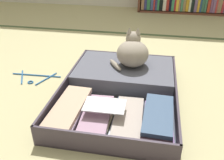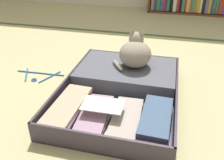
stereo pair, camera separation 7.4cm
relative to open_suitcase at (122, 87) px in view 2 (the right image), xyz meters
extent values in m
plane|color=tan|center=(-0.05, 0.00, -0.05)|extent=(10.00, 10.00, 0.00)
cube|color=#3F5131|center=(-0.05, 1.20, -0.05)|extent=(4.80, 0.05, 0.00)
cube|color=brown|center=(0.52, 2.24, -0.04)|extent=(1.19, 0.27, 0.02)
cube|color=#987350|center=(-0.02, 2.24, 0.08)|extent=(0.04, 0.22, 0.19)
cube|color=#3C3F82|center=(0.02, 2.25, 0.07)|extent=(0.03, 0.22, 0.18)
cube|color=#337B4C|center=(0.06, 2.24, 0.08)|extent=(0.04, 0.22, 0.19)
cube|color=#3D4F81|center=(0.11, 2.24, 0.07)|extent=(0.04, 0.22, 0.18)
cube|color=#C33236|center=(0.14, 2.24, 0.09)|extent=(0.02, 0.22, 0.22)
cube|color=#3F4482|center=(0.17, 2.25, 0.08)|extent=(0.02, 0.22, 0.20)
cube|color=#368552|center=(0.19, 2.24, 0.08)|extent=(0.03, 0.22, 0.19)
cube|color=black|center=(0.23, 2.25, 0.10)|extent=(0.04, 0.22, 0.23)
cube|color=silver|center=(0.28, 2.24, 0.09)|extent=(0.04, 0.22, 0.22)
cube|color=#B22D29|center=(0.32, 2.25, 0.09)|extent=(0.04, 0.22, 0.21)
cube|color=black|center=(0.36, 2.24, 0.10)|extent=(0.03, 0.22, 0.23)
cube|color=#3C885E|center=(0.39, 2.24, 0.09)|extent=(0.03, 0.22, 0.21)
cube|color=#C22D37|center=(0.42, 2.25, 0.08)|extent=(0.02, 0.22, 0.20)
cube|color=yellow|center=(0.45, 2.24, 0.08)|extent=(0.04, 0.22, 0.20)
cube|color=#A56F61|center=(0.48, 2.24, 0.08)|extent=(0.02, 0.22, 0.20)
cube|color=#488965|center=(0.51, 2.24, 0.08)|extent=(0.03, 0.22, 0.20)
cube|color=#997F54|center=(0.54, 2.25, 0.09)|extent=(0.03, 0.22, 0.22)
cube|color=gold|center=(0.58, 2.25, 0.09)|extent=(0.04, 0.22, 0.21)
cube|color=silver|center=(0.61, 2.24, 0.08)|extent=(0.03, 0.22, 0.19)
cube|color=black|center=(0.65, 2.24, 0.10)|extent=(0.04, 0.22, 0.23)
cube|color=slate|center=(0.69, 2.23, 0.07)|extent=(0.04, 0.22, 0.18)
cube|color=gold|center=(0.72, 2.24, 0.08)|extent=(0.03, 0.22, 0.20)
cube|color=#294C86|center=(0.75, 2.24, 0.07)|extent=(0.02, 0.22, 0.18)
cube|color=#407659|center=(0.78, 2.25, 0.09)|extent=(0.03, 0.22, 0.22)
cube|color=#438163|center=(0.82, 2.25, 0.10)|extent=(0.03, 0.22, 0.23)
cube|color=#B93926|center=(0.86, 2.24, 0.10)|extent=(0.03, 0.22, 0.23)
cube|color=slate|center=(0.89, 2.25, 0.07)|extent=(0.03, 0.22, 0.18)
cube|color=#3A323E|center=(0.00, -0.30, -0.05)|extent=(0.69, 0.47, 0.01)
cube|color=#3A323E|center=(0.00, -0.53, 0.01)|extent=(0.69, 0.01, 0.12)
cube|color=#3A323E|center=(-0.34, -0.30, 0.01)|extent=(0.01, 0.47, 0.12)
cube|color=#3A323E|center=(0.34, -0.30, 0.01)|extent=(0.01, 0.47, 0.12)
cube|color=#4A515C|center=(0.00, -0.30, -0.04)|extent=(0.67, 0.45, 0.01)
cube|color=#3A323E|center=(0.00, 0.17, -0.05)|extent=(0.69, 0.47, 0.01)
cube|color=#3A323E|center=(0.00, 0.40, 0.01)|extent=(0.69, 0.01, 0.12)
cube|color=#3A323E|center=(-0.34, 0.17, 0.01)|extent=(0.01, 0.47, 0.12)
cube|color=#3A323E|center=(0.34, 0.17, 0.01)|extent=(0.01, 0.47, 0.12)
cube|color=#4A515C|center=(0.00, 0.17, -0.04)|extent=(0.67, 0.45, 0.01)
cylinder|color=black|center=(0.00, -0.07, -0.03)|extent=(0.67, 0.02, 0.02)
cube|color=#8A6C9F|center=(-0.25, -0.30, -0.02)|extent=(0.16, 0.34, 0.01)
cube|color=black|center=(-0.25, -0.30, -0.01)|extent=(0.17, 0.42, 0.02)
cube|color=gray|center=(-0.24, -0.30, 0.01)|extent=(0.15, 0.41, 0.02)
cube|color=tan|center=(-0.24, -0.31, 0.03)|extent=(0.16, 0.40, 0.02)
cube|color=tan|center=(-0.07, -0.30, -0.02)|extent=(0.17, 0.39, 0.02)
cube|color=#A07D95|center=(-0.09, -0.31, 0.00)|extent=(0.17, 0.36, 0.02)
cube|color=silver|center=(0.08, -0.31, -0.03)|extent=(0.15, 0.36, 0.01)
cube|color=navy|center=(0.08, -0.29, -0.01)|extent=(0.17, 0.38, 0.01)
cube|color=#A7998F|center=(0.09, -0.31, 0.00)|extent=(0.16, 0.40, 0.01)
cube|color=#906DA5|center=(0.25, -0.29, -0.02)|extent=(0.16, 0.38, 0.02)
cube|color=white|center=(0.25, -0.29, 0.00)|extent=(0.16, 0.37, 0.01)
cube|color=black|center=(0.24, -0.30, 0.01)|extent=(0.16, 0.39, 0.02)
cube|color=#3B5271|center=(0.24, -0.29, 0.04)|extent=(0.16, 0.35, 0.02)
cube|color=white|center=(-0.04, -0.29, 0.06)|extent=(0.22, 0.14, 0.01)
cube|color=#51525F|center=(0.00, 0.17, 0.01)|extent=(0.66, 0.44, 0.11)
torus|color=white|center=(-0.08, 0.20, 0.06)|extent=(0.07, 0.07, 0.01)
cylinder|color=black|center=(-0.19, 0.38, 0.01)|extent=(0.02, 0.02, 0.11)
cylinder|color=black|center=(0.19, 0.38, 0.01)|extent=(0.02, 0.02, 0.11)
cube|color=#38873B|center=(0.00, -0.52, 0.00)|extent=(0.04, 0.00, 0.02)
cube|color=white|center=(-0.13, -0.52, 0.02)|extent=(0.03, 0.00, 0.02)
ellipsoid|color=gray|center=(0.05, 0.19, 0.16)|extent=(0.24, 0.25, 0.18)
ellipsoid|color=gray|center=(0.04, 0.26, 0.12)|extent=(0.16, 0.09, 0.10)
sphere|color=gray|center=(0.05, 0.24, 0.24)|extent=(0.10, 0.10, 0.10)
cone|color=gray|center=(0.07, 0.24, 0.30)|extent=(0.04, 0.04, 0.05)
cone|color=gray|center=(0.02, 0.24, 0.30)|extent=(0.04, 0.04, 0.05)
sphere|color=yellow|center=(0.06, 0.29, 0.25)|extent=(0.02, 0.02, 0.02)
sphere|color=yellow|center=(0.02, 0.28, 0.25)|extent=(0.02, 0.02, 0.02)
ellipsoid|color=gray|center=(-0.06, 0.14, 0.09)|extent=(0.12, 0.16, 0.03)
cylinder|color=#245C9A|center=(-0.65, 0.13, -0.05)|extent=(0.37, 0.02, 0.01)
cylinder|color=#245C9A|center=(-0.56, 0.09, -0.05)|extent=(0.09, 0.19, 0.01)
cylinder|color=#245C9A|center=(-0.74, 0.08, -0.05)|extent=(0.10, 0.19, 0.01)
torus|color=#245C9A|center=(-0.65, 0.02, -0.05)|extent=(0.04, 0.04, 0.01)
camera|label=1|loc=(0.19, -1.33, 0.82)|focal=39.20mm
camera|label=2|loc=(0.26, -1.32, 0.82)|focal=39.20mm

